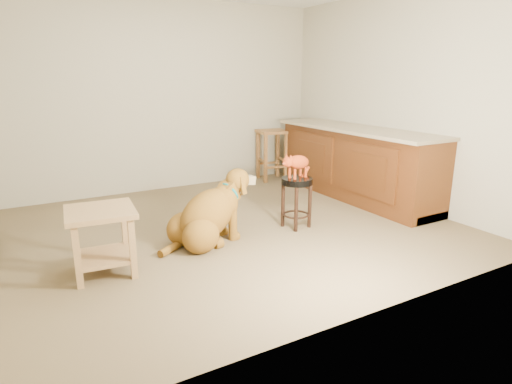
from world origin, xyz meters
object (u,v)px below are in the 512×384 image
wood_stool (272,154)px  golden_retriever (208,216)px  side_table (102,231)px  padded_stool (297,192)px  tabby_kitten (297,163)px

wood_stool → golden_retriever: (-1.92, -1.95, -0.13)m
wood_stool → side_table: bearing=-144.0°
padded_stool → tabby_kitten: 0.32m
side_table → tabby_kitten: (2.01, 0.14, 0.34)m
side_table → wood_stool: bearing=36.0°
padded_stool → wood_stool: size_ratio=0.70×
side_table → tabby_kitten: tabby_kitten is taller
wood_stool → side_table: wood_stool is taller
padded_stool → tabby_kitten: bearing=-176.2°
golden_retriever → wood_stool: bearing=32.5°
side_table → tabby_kitten: size_ratio=1.26×
padded_stool → side_table: (-2.02, -0.14, -0.02)m
padded_stool → side_table: 2.02m
padded_stool → tabby_kitten: (-0.01, -0.00, 0.32)m
golden_retriever → tabby_kitten: tabby_kitten is taller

